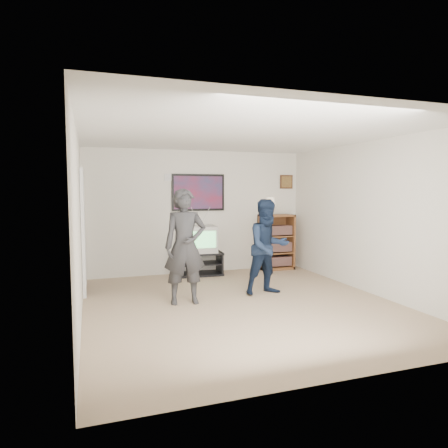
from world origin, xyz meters
TOP-DOWN VIEW (x-y plane):
  - room_shell at (0.00, 0.35)m, footprint 4.51×5.00m
  - media_stand at (-0.06, 2.23)m, footprint 0.95×0.57m
  - crt_television at (-0.03, 2.23)m, footprint 0.66×0.57m
  - bookshelf at (1.67, 2.28)m, footprint 0.72×0.41m
  - table_lamp at (1.52, 2.29)m, footprint 0.23×0.23m
  - person_tall at (-0.78, 0.36)m, footprint 0.66×0.46m
  - person_short at (0.63, 0.46)m, footprint 0.81×0.66m
  - controller_left at (-0.75, 0.56)m, footprint 0.04×0.12m
  - controller_right at (0.68, 0.72)m, footprint 0.05×0.12m
  - poster at (0.00, 2.48)m, footprint 1.10×0.03m
  - air_vent at (-0.55, 2.48)m, footprint 0.28×0.02m
  - small_picture at (2.00, 2.48)m, footprint 0.30×0.03m
  - doorway at (-2.23, 1.60)m, footprint 0.03×0.85m

SIDE VIEW (x-z plane):
  - media_stand at x=-0.06m, z-range 0.00..0.46m
  - bookshelf at x=1.67m, z-range 0.00..1.18m
  - crt_television at x=-0.03m, z-range 0.46..0.99m
  - person_short at x=0.63m, z-range 0.00..1.55m
  - person_tall at x=-0.78m, z-range 0.00..1.72m
  - doorway at x=-2.23m, z-range 0.00..2.00m
  - controller_right at x=0.68m, z-range 1.06..1.09m
  - controller_left at x=-0.75m, z-range 1.23..1.26m
  - room_shell at x=0.00m, z-range 0.00..2.50m
  - table_lamp at x=1.52m, z-range 1.18..1.55m
  - poster at x=0.00m, z-range 1.27..2.02m
  - small_picture at x=2.00m, z-range 1.73..2.03m
  - air_vent at x=-0.55m, z-range 1.88..2.02m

